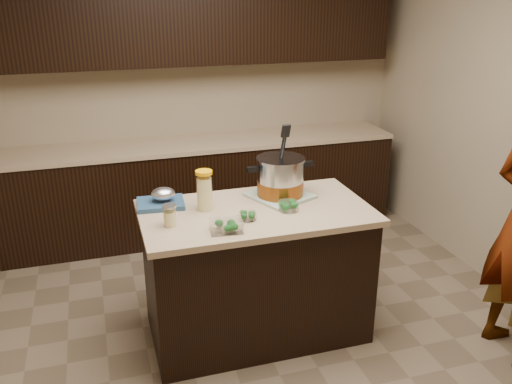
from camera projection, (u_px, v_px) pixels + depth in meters
ground_plane at (256, 329)px, 3.76m from camera, size 4.00×4.00×0.00m
room_shell at (256, 80)px, 3.14m from camera, size 4.04×4.04×2.72m
back_cabinets at (200, 135)px, 4.97m from camera, size 3.60×0.63×2.33m
island at (256, 272)px, 3.60m from camera, size 1.46×0.81×0.90m
dish_towel at (280, 196)px, 3.64m from camera, size 0.47×0.47×0.02m
stock_pot at (280, 179)px, 3.59m from camera, size 0.46×0.33×0.46m
lemonade_pitcher at (204, 192)px, 3.40m from camera, size 0.13×0.13×0.26m
mason_jar at (170, 216)px, 3.19m from camera, size 0.10×0.10×0.14m
broccoli_tub_left at (248, 216)px, 3.28m from camera, size 0.13×0.13×0.05m
broccoli_tub_right at (289, 206)px, 3.41m from camera, size 0.17×0.17×0.06m
broccoli_tub_rect at (226, 226)px, 3.13m from camera, size 0.20×0.16×0.07m
blue_tray at (162, 200)px, 3.49m from camera, size 0.32×0.26×0.11m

